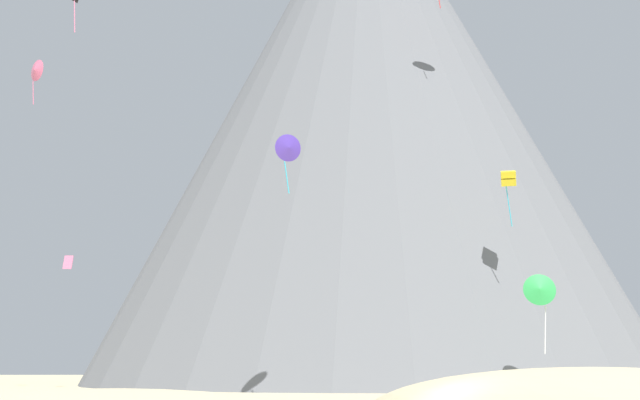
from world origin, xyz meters
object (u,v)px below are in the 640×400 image
(kite_rainbow_high, at_px, (36,70))
(kite_yellow_mid, at_px, (508,179))
(kite_indigo_mid, at_px, (288,148))
(kite_green_low, at_px, (540,290))
(rock_massif, at_px, (371,139))
(bush_low_patch, at_px, (631,399))
(kite_pink_low, at_px, (68,262))

(kite_rainbow_high, distance_m, kite_yellow_mid, 47.61)
(kite_indigo_mid, bearing_deg, kite_rainbow_high, 120.37)
(kite_green_low, xyz_separation_m, kite_rainbow_high, (-44.15, 18.29, 23.33))
(rock_massif, bearing_deg, kite_green_low, -78.47)
(bush_low_patch, bearing_deg, kite_indigo_mid, 128.34)
(kite_rainbow_high, bearing_deg, bush_low_patch, -1.04)
(bush_low_patch, distance_m, kite_yellow_mid, 33.75)
(bush_low_patch, relative_size, kite_pink_low, 1.01)
(kite_yellow_mid, bearing_deg, kite_rainbow_high, 1.10)
(bush_low_patch, xyz_separation_m, kite_pink_low, (-36.27, 45.43, 11.90))
(kite_green_low, height_order, kite_yellow_mid, kite_yellow_mid)
(kite_indigo_mid, bearing_deg, kite_yellow_mid, 6.92)
(kite_indigo_mid, distance_m, kite_yellow_mid, 21.57)
(kite_green_low, relative_size, kite_yellow_mid, 1.24)
(kite_indigo_mid, bearing_deg, bush_low_patch, -69.34)
(rock_massif, xyz_separation_m, kite_green_low, (7.37, -36.11, -22.11))
(kite_green_low, bearing_deg, kite_rainbow_high, 169.26)
(kite_indigo_mid, xyz_separation_m, kite_green_low, (19.86, 3.54, -9.95))
(rock_massif, distance_m, kite_green_low, 42.97)
(kite_indigo_mid, xyz_separation_m, kite_pink_low, (-20.80, 25.86, -5.46))
(rock_massif, bearing_deg, kite_yellow_mid, -76.93)
(kite_yellow_mid, bearing_deg, rock_massif, -59.51)
(kite_pink_low, relative_size, kite_rainbow_high, 0.30)
(kite_pink_low, relative_size, kite_green_low, 0.23)
(kite_indigo_mid, xyz_separation_m, kite_yellow_mid, (19.61, 8.98, 0.18))
(bush_low_patch, height_order, kite_rainbow_high, kite_rainbow_high)
(rock_massif, bearing_deg, kite_indigo_mid, -107.49)
(bush_low_patch, height_order, kite_pink_low, kite_pink_low)
(kite_pink_low, bearing_deg, kite_rainbow_high, 119.18)
(bush_low_patch, height_order, rock_massif, rock_massif)
(kite_indigo_mid, height_order, kite_yellow_mid, kite_indigo_mid)
(bush_low_patch, bearing_deg, kite_pink_low, 128.60)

